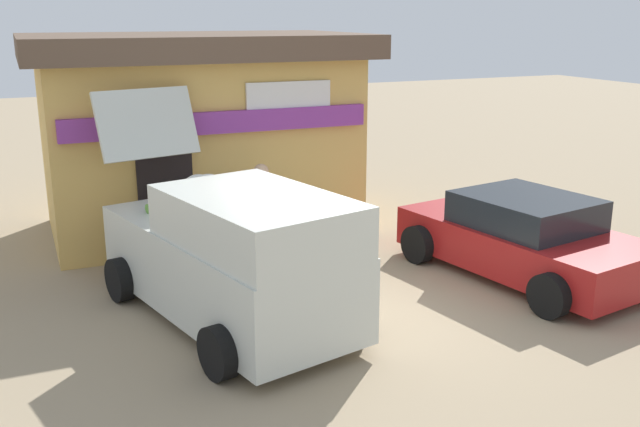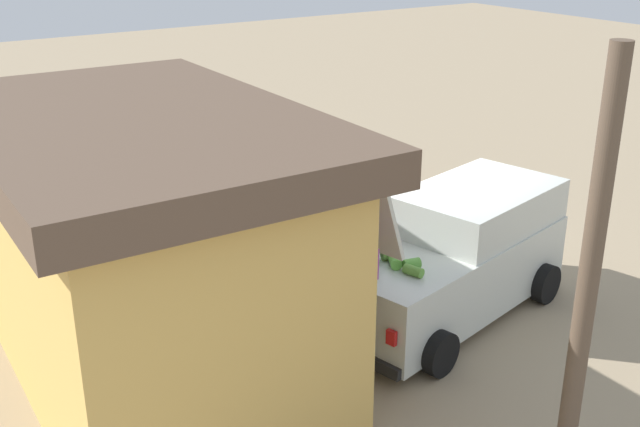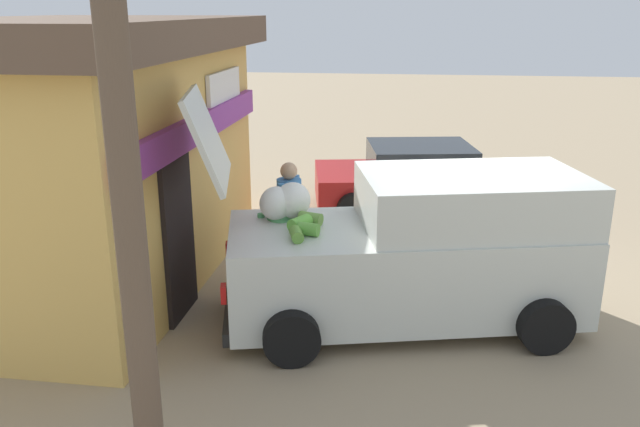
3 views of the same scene
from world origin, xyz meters
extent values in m
plane|color=#9E896B|center=(0.00, 0.00, 0.00)|extent=(60.00, 60.00, 0.00)
cube|color=#E0B259|center=(-0.55, 5.14, 1.59)|extent=(5.43, 3.22, 3.17)
cube|color=purple|center=(-0.57, 3.50, 2.22)|extent=(5.12, 0.19, 0.36)
cube|color=black|center=(-1.54, 3.55, 1.00)|extent=(0.90, 0.07, 2.00)
cube|color=white|center=(0.62, 3.51, 2.54)|extent=(1.50, 0.08, 0.60)
cube|color=brown|center=(-0.55, 5.14, 3.38)|extent=(6.01, 3.81, 0.41)
cube|color=silver|center=(-1.35, 0.80, 0.70)|extent=(2.60, 4.45, 1.06)
cube|color=silver|center=(-1.17, 0.03, 1.54)|extent=(2.18, 2.89, 0.62)
cube|color=black|center=(-0.89, -1.18, 1.51)|extent=(1.43, 0.41, 0.47)
cube|color=silver|center=(-1.86, 3.01, 2.35)|extent=(1.59, 0.76, 1.01)
ellipsoid|color=silver|center=(-1.19, 2.19, 1.45)|extent=(0.53, 0.44, 0.44)
ellipsoid|color=silver|center=(-1.28, 2.37, 1.44)|extent=(0.49, 0.41, 0.41)
cylinder|color=#67953F|center=(-1.43, 1.93, 1.31)|extent=(0.23, 0.31, 0.15)
cylinder|color=#5DA53C|center=(-1.82, 1.89, 1.31)|extent=(0.20, 0.26, 0.15)
cylinder|color=#64B740|center=(-1.63, 2.03, 1.31)|extent=(0.34, 0.28, 0.16)
cylinder|color=#5B9435|center=(-2.00, 2.01, 1.30)|extent=(0.30, 0.21, 0.14)
cube|color=black|center=(-1.83, 2.87, 0.25)|extent=(1.59, 0.44, 0.16)
cube|color=red|center=(-2.48, 2.73, 0.76)|extent=(0.15, 0.09, 0.20)
cube|color=red|center=(-1.19, 3.03, 0.76)|extent=(0.15, 0.09, 0.20)
cylinder|color=black|center=(-1.92, -0.79, 0.31)|extent=(0.36, 0.66, 0.63)
cylinder|color=black|center=(-0.13, -0.37, 0.31)|extent=(0.36, 0.66, 0.63)
cylinder|color=black|center=(-2.57, 1.98, 0.31)|extent=(0.36, 0.66, 0.63)
cylinder|color=black|center=(-0.77, 2.39, 0.31)|extent=(0.36, 0.66, 0.63)
cube|color=maroon|center=(3.33, 0.54, 0.48)|extent=(2.46, 4.16, 0.63)
cube|color=#1E2328|center=(3.33, 0.54, 1.03)|extent=(1.89, 2.12, 0.47)
cylinder|color=black|center=(4.06, 2.02, 0.31)|extent=(0.32, 0.65, 0.62)
cylinder|color=black|center=(2.14, 1.68, 0.31)|extent=(0.32, 0.65, 0.62)
cylinder|color=black|center=(4.52, -0.60, 0.31)|extent=(0.32, 0.65, 0.62)
cylinder|color=black|center=(2.59, -0.94, 0.31)|extent=(0.32, 0.65, 0.62)
cylinder|color=#4C4C51|center=(-0.12, 2.35, 0.43)|extent=(0.15, 0.15, 0.87)
cylinder|color=#4C4C51|center=(-0.45, 2.44, 0.43)|extent=(0.15, 0.15, 0.87)
cylinder|color=#3872B2|center=(-0.29, 2.39, 1.17)|extent=(0.42, 0.42, 0.61)
sphere|color=tan|center=(-0.29, 2.39, 1.60)|extent=(0.23, 0.23, 0.23)
cylinder|color=#3872B2|center=(-0.05, 2.33, 1.19)|extent=(0.09, 0.09, 0.58)
cylinder|color=#3872B2|center=(-0.52, 2.46, 1.19)|extent=(0.09, 0.09, 0.58)
cylinder|color=#4C4C51|center=(-1.58, 2.44, 0.41)|extent=(0.15, 0.15, 0.82)
cylinder|color=#4C4C51|center=(-1.51, 2.11, 0.41)|extent=(0.15, 0.15, 0.82)
cylinder|color=#4C9959|center=(-1.37, 2.31, 1.05)|extent=(0.68, 0.46, 0.67)
sphere|color=brown|center=(-1.12, 2.36, 1.37)|extent=(0.22, 0.22, 0.22)
cylinder|color=#4C9959|center=(-1.24, 2.58, 1.00)|extent=(0.09, 0.09, 0.55)
cylinder|color=#4C9959|center=(-1.14, 2.11, 1.00)|extent=(0.09, 0.09, 0.55)
ellipsoid|color=silver|center=(-2.09, 4.00, 0.20)|extent=(0.69, 0.76, 0.41)
cylinder|color=#5B9C46|center=(-1.80, 3.80, 0.06)|extent=(0.27, 0.32, 0.13)
cylinder|color=#56B22F|center=(-1.93, 4.02, 0.06)|extent=(0.28, 0.27, 0.13)
cylinder|color=#51A937|center=(-2.35, 4.04, 0.07)|extent=(0.28, 0.19, 0.14)
cylinder|color=#6D9E45|center=(-2.09, 3.80, 0.06)|extent=(0.25, 0.35, 0.12)
cylinder|color=#BF3F33|center=(1.49, 2.85, 0.16)|extent=(0.30, 0.30, 0.32)
cylinder|color=brown|center=(-5.07, 2.54, 2.39)|extent=(0.20, 0.20, 4.78)
camera|label=1|loc=(-3.83, -7.92, 3.95)|focal=40.54mm
camera|label=2|loc=(-9.07, 8.16, 5.77)|focal=43.40mm
camera|label=3|loc=(-8.69, 0.86, 3.71)|focal=36.29mm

